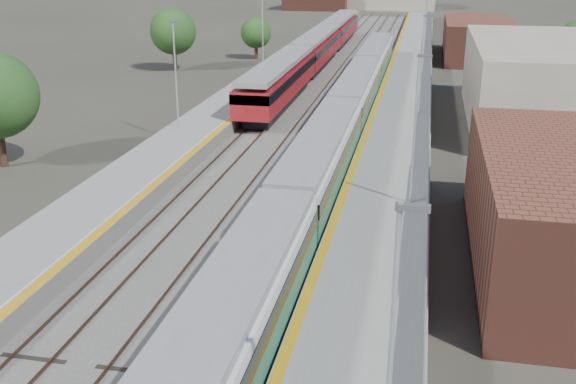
% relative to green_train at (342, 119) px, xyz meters
% --- Properties ---
extents(ground, '(320.00, 320.00, 0.00)m').
position_rel_green_train_xyz_m(ground, '(-1.50, 15.42, -2.11)').
color(ground, '#47443A').
rests_on(ground, ground).
extents(ballast_bed, '(10.50, 155.00, 0.06)m').
position_rel_green_train_xyz_m(ballast_bed, '(-3.75, 17.92, -2.08)').
color(ballast_bed, '#565451').
rests_on(ballast_bed, ground).
extents(tracks, '(8.96, 160.00, 0.17)m').
position_rel_green_train_xyz_m(tracks, '(-3.15, 19.60, -2.00)').
color(tracks, '#4C3323').
rests_on(tracks, ground).
extents(platform_right, '(4.70, 155.00, 8.52)m').
position_rel_green_train_xyz_m(platform_right, '(3.78, 17.91, -1.57)').
color(platform_right, slate).
rests_on(platform_right, ground).
extents(platform_left, '(4.30, 155.00, 8.52)m').
position_rel_green_train_xyz_m(platform_left, '(-10.55, 17.91, -1.59)').
color(platform_left, slate).
rests_on(platform_left, ground).
extents(green_train, '(2.72, 75.67, 2.99)m').
position_rel_green_train_xyz_m(green_train, '(0.00, 0.00, 0.00)').
color(green_train, black).
rests_on(green_train, ground).
extents(red_train, '(3.05, 61.81, 3.85)m').
position_rel_green_train_xyz_m(red_train, '(-7.00, 32.51, 0.17)').
color(red_train, black).
rests_on(red_train, ground).
extents(tree_b, '(5.12, 5.12, 6.94)m').
position_rel_green_train_xyz_m(tree_b, '(-22.46, 27.40, 2.26)').
color(tree_b, '#382619').
rests_on(tree_b, ground).
extents(tree_c, '(3.77, 3.77, 5.11)m').
position_rel_green_train_xyz_m(tree_c, '(-15.48, 37.43, 1.10)').
color(tree_c, '#382619').
rests_on(tree_c, ground).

